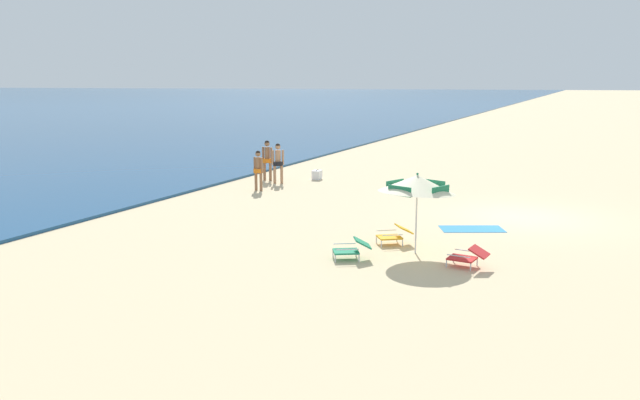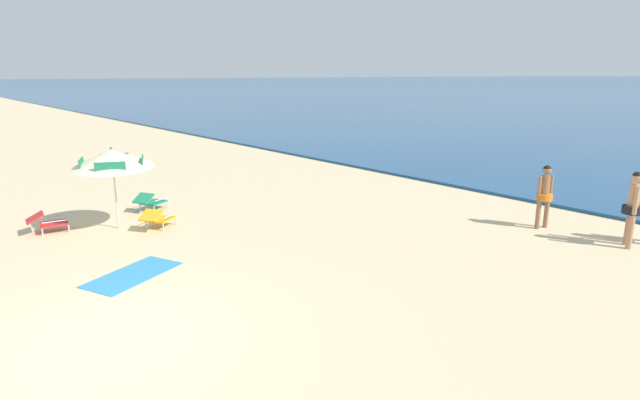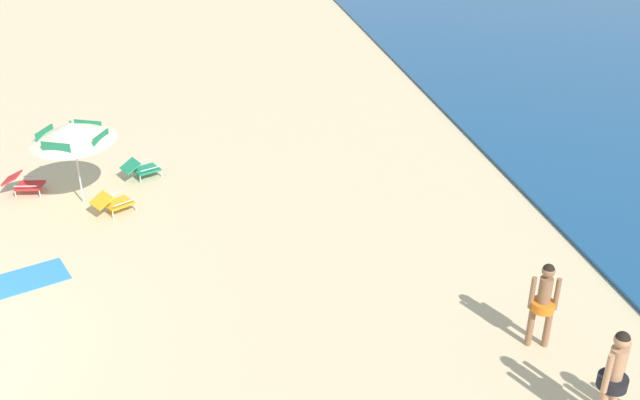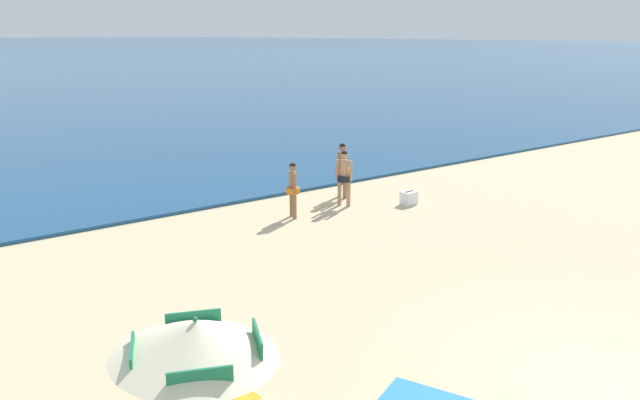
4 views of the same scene
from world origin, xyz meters
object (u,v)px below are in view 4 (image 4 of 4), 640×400
object	(u,v)px
person_standing_near_shore	(342,166)
person_standing_beside	(293,186)
cooler_box	(409,198)
person_wading_in	(344,174)
beach_umbrella_striped_main	(196,339)

from	to	relation	value
person_standing_near_shore	person_standing_beside	bearing A→B (deg)	-160.08
person_standing_beside	person_standing_near_shore	bearing A→B (deg)	19.92
person_standing_beside	cooler_box	world-z (taller)	person_standing_beside
person_wading_in	beach_umbrella_striped_main	bearing A→B (deg)	-136.80
person_standing_near_shore	person_standing_beside	distance (m)	2.67
person_standing_beside	person_wading_in	xyz separation A→B (m)	(1.93, 0.10, 0.06)
person_standing_near_shore	cooler_box	distance (m)	2.33
beach_umbrella_striped_main	person_standing_beside	xyz separation A→B (m)	(6.78, 8.08, -0.84)
beach_umbrella_striped_main	person_wading_in	bearing A→B (deg)	43.20
beach_umbrella_striped_main	person_standing_near_shore	world-z (taller)	beach_umbrella_striped_main
cooler_box	beach_umbrella_striped_main	bearing A→B (deg)	-145.63
person_wading_in	cooler_box	size ratio (longest dim) A/B	3.26
person_standing_near_shore	cooler_box	bearing A→B (deg)	-59.04
beach_umbrella_striped_main	cooler_box	distance (m)	12.70
person_standing_beside	cooler_box	distance (m)	3.82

